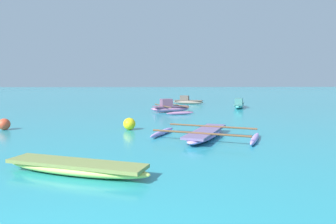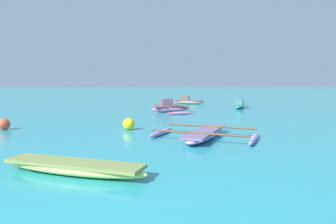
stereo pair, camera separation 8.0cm
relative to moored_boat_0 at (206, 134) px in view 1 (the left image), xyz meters
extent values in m
ellipsoid|color=#B896E9|center=(0.00, 0.00, -0.02)|extent=(2.32, 3.73, 0.29)
cube|color=slate|center=(0.00, 0.00, 0.09)|extent=(2.17, 3.45, 0.08)
cylinder|color=brown|center=(0.36, 0.76, 0.15)|extent=(3.17, 1.54, 0.07)
cylinder|color=brown|center=(-0.36, -0.76, 0.15)|extent=(3.17, 1.54, 0.07)
ellipsoid|color=#B896E9|center=(-1.57, 0.74, -0.06)|extent=(1.11, 2.05, 0.20)
ellipsoid|color=#B896E9|center=(1.57, -0.74, -0.06)|extent=(1.11, 2.05, 0.20)
ellipsoid|color=#C278A8|center=(-0.70, 9.49, 0.06)|extent=(2.72, 1.45, 0.43)
cube|color=#774E69|center=(-0.70, 9.49, 0.23)|extent=(2.51, 1.37, 0.08)
cube|color=#774E69|center=(-1.01, 9.40, 0.51)|extent=(0.88, 0.81, 0.48)
cylinder|color=brown|center=(-0.13, 9.66, 0.29)|extent=(1.04, 3.26, 0.07)
cylinder|color=brown|center=(-1.26, 9.32, 0.29)|extent=(1.04, 3.26, 0.07)
ellipsoid|color=#C278A8|center=(-1.19, 11.11, -0.06)|extent=(1.81, 0.72, 0.20)
ellipsoid|color=#C278A8|center=(-0.21, 7.87, -0.06)|extent=(1.81, 0.72, 0.20)
ellipsoid|color=gray|center=(1.39, 16.82, 0.03)|extent=(2.85, 1.47, 0.38)
cube|color=brown|center=(1.39, 16.82, 0.17)|extent=(2.63, 1.37, 0.08)
cube|color=brown|center=(1.06, 16.94, 0.42)|extent=(0.90, 0.68, 0.41)
ellipsoid|color=#CEE86B|center=(-3.67, -4.16, -0.02)|extent=(3.57, 1.91, 0.29)
cube|color=olive|center=(-3.67, -4.16, 0.09)|extent=(3.30, 1.79, 0.08)
ellipsoid|color=#5BCBC5|center=(5.01, 12.81, 0.02)|extent=(1.99, 3.94, 0.37)
cube|color=#3F7C79|center=(5.01, 12.81, 0.17)|extent=(1.86, 3.63, 0.08)
cube|color=#3F7C79|center=(4.84, 12.35, 0.41)|extent=(0.91, 1.23, 0.41)
sphere|color=#E54C2D|center=(-8.31, 2.31, 0.08)|extent=(0.49, 0.49, 0.49)
sphere|color=yellow|center=(-2.95, 2.01, 0.10)|extent=(0.52, 0.52, 0.52)
camera|label=1|loc=(-1.97, -10.75, 1.89)|focal=32.00mm
camera|label=2|loc=(-1.89, -10.76, 1.89)|focal=32.00mm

